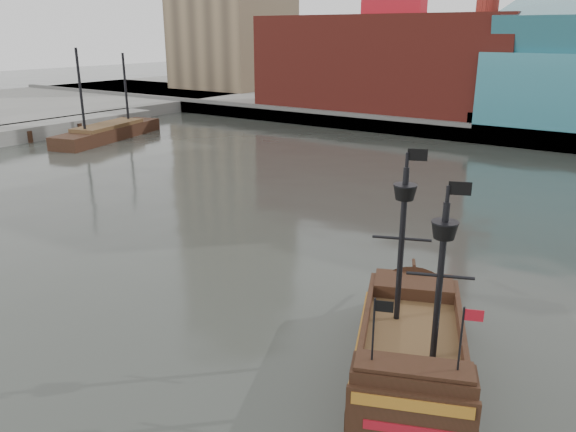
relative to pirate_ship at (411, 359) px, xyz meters
The scene contains 6 objects.
ground 11.50m from the pirate_ship, 150.55° to the right, with size 400.00×400.00×0.00m, color #262924.
promenade_far 86.94m from the pirate_ship, 96.59° to the left, with size 220.00×60.00×2.00m, color slate.
seawall 57.73m from the pirate_ship, 99.96° to the left, with size 220.00×1.00×2.60m, color #4C4C49.
pier 72.22m from the pirate_ship, 160.28° to the left, with size 6.00×40.00×2.00m, color slate.
pirate_ship is the anchor object (origin of this frame).
docked_vessel 65.40m from the pirate_ship, 152.59° to the left, with size 9.09×19.87×13.19m.
Camera 1 is at (17.64, -14.95, 14.57)m, focal length 35.00 mm.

